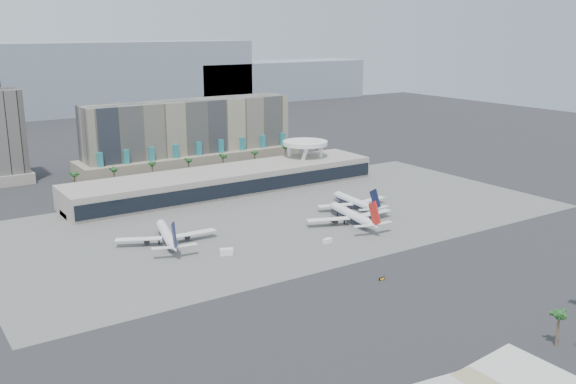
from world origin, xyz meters
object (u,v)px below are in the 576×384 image
airliner_centre (352,215)px  service_vehicle_b (328,241)px  airliner_left (167,235)px  airliner_right (354,202)px  service_vehicle_a (227,252)px  taxiway_sign (382,279)px

airliner_centre → service_vehicle_b: airliner_centre is taller
airliner_left → airliner_centre: bearing=-0.0°
airliner_right → airliner_left: bearing=-176.1°
service_vehicle_a → taxiway_sign: size_ratio=2.12×
airliner_left → service_vehicle_a: bearing=-47.0°
airliner_right → service_vehicle_b: (-41.30, -33.53, -2.50)m
service_vehicle_a → service_vehicle_b: (40.89, -10.20, -0.33)m
airliner_centre → service_vehicle_a: size_ratio=8.50×
service_vehicle_b → taxiway_sign: bearing=-107.6°
service_vehicle_b → airliner_centre: bearing=24.6°
airliner_centre → service_vehicle_b: 29.39m
airliner_centre → taxiway_sign: size_ratio=18.06×
service_vehicle_a → service_vehicle_b: bearing=9.9°
airliner_centre → airliner_left: bearing=174.9°
airliner_left → service_vehicle_a: size_ratio=8.12×
airliner_right → service_vehicle_a: bearing=-159.4°
airliner_left → airliner_right: bearing=13.0°
airliner_right → service_vehicle_b: size_ratio=10.89×
airliner_left → airliner_right: size_ratio=1.06×
airliner_right → airliner_centre: bearing=-127.0°
airliner_right → taxiway_sign: bearing=-118.4°
airliner_left → taxiway_sign: bearing=-45.0°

